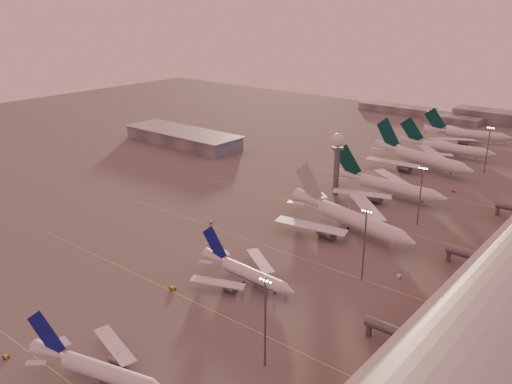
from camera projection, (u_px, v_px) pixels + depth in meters
The scene contains 23 objects.
ground at pixel (121, 291), 170.93m from camera, with size 700.00×700.00×0.00m, color #5E5B5B.
taxiway_markings at pixel (301, 257), 193.76m from camera, with size 180.00×185.25×0.02m.
hangar at pixel (183, 137), 343.08m from camera, with size 82.00×27.00×8.50m.
radar_tower at pixel (338, 152), 248.22m from camera, with size 6.40×6.40×31.10m.
mast_a at pixel (265, 318), 131.65m from camera, with size 3.60×0.56×25.00m.
mast_b at pixel (364, 241), 173.47m from camera, with size 3.60×0.56×25.00m.
mast_c at pixel (420, 193), 216.48m from camera, with size 3.60×0.56×25.00m.
mast_d at pixel (488, 147), 283.17m from camera, with size 3.60×0.56×25.00m.
distant_horizon at pixel (477, 117), 404.68m from camera, with size 165.00×37.50×9.00m.
narrowbody_near at pixel (98, 372), 128.73m from camera, with size 39.89×31.42×15.90m.
narrowbody_mid at pixel (247, 274), 174.62m from camera, with size 39.78×31.72×15.54m.
widebody_white at pixel (350, 221), 214.25m from camera, with size 62.90×49.86×22.45m.
greentail_a at pixel (388, 189), 251.69m from camera, with size 58.33×47.11×21.19m.
greentail_b at pixel (421, 160), 294.11m from camera, with size 63.59×50.70×23.58m.
greentail_c at pixel (446, 150), 316.50m from camera, with size 56.66×45.59×20.59m.
greentail_d at pixel (467, 136), 349.49m from camera, with size 54.34×43.42×20.02m.
gsv_tug_near at pixel (6, 357), 138.71m from camera, with size 2.46×3.48×0.91m.
gsv_tug_mid at pixel (173, 288), 171.37m from camera, with size 4.36×3.43×1.09m.
gsv_truck_b at pixel (287, 284), 172.47m from camera, with size 5.95×2.93×2.30m.
gsv_truck_c at pixel (212, 221), 222.23m from camera, with size 5.39×3.99×2.07m.
gsv_catering_b at pixel (400, 272), 177.98m from camera, with size 5.81×3.53×4.45m.
gsv_tug_far at pixel (350, 209), 236.31m from camera, with size 3.31×3.57×0.88m.
gsv_tug_hangar at pixel (454, 191), 258.35m from camera, with size 4.06×3.54×0.99m.
Camera 1 is at (128.38, -89.23, 86.99)m, focal length 38.00 mm.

